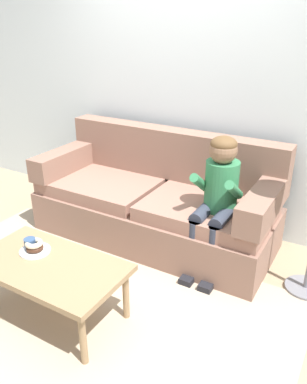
{
  "coord_description": "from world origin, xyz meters",
  "views": [
    {
      "loc": [
        1.56,
        -1.92,
        1.88
      ],
      "look_at": [
        0.19,
        0.45,
        0.65
      ],
      "focal_mm": 36.08,
      "sensor_mm": 36.0,
      "label": 1
    }
  ],
  "objects": [
    {
      "name": "mug",
      "position": [
        -0.31,
        -0.39,
        0.47
      ],
      "size": [
        0.08,
        0.08,
        0.09
      ],
      "primitive_type": "cylinder",
      "color": "#334C72",
      "rests_on": "coffee_table"
    },
    {
      "name": "couch",
      "position": [
        -0.02,
        0.85,
        0.35
      ],
      "size": [
        2.16,
        0.9,
        0.96
      ],
      "color": "#846051",
      "rests_on": "ground"
    },
    {
      "name": "wall_back",
      "position": [
        0.0,
        1.4,
        1.4
      ],
      "size": [
        8.0,
        0.1,
        2.8
      ],
      "primitive_type": "cube",
      "color": "silver",
      "rests_on": "ground"
    },
    {
      "name": "person_child",
      "position": [
        0.64,
        0.64,
        0.67
      ],
      "size": [
        0.34,
        0.58,
        1.1
      ],
      "color": "#337A4C",
      "rests_on": "ground"
    },
    {
      "name": "toy_controller",
      "position": [
        -0.51,
        0.06,
        0.03
      ],
      "size": [
        0.23,
        0.09,
        0.05
      ],
      "rotation": [
        0.0,
        0.0,
        -0.22
      ],
      "color": "#339E56",
      "rests_on": "ground"
    },
    {
      "name": "coffee_table",
      "position": [
        -0.09,
        -0.45,
        0.38
      ],
      "size": [
        1.03,
        0.57,
        0.42
      ],
      "color": "#937551",
      "rests_on": "ground"
    },
    {
      "name": "plate",
      "position": [
        -0.27,
        -0.39,
        0.43
      ],
      "size": [
        0.21,
        0.21,
        0.01
      ],
      "primitive_type": "cylinder",
      "color": "white",
      "rests_on": "coffee_table"
    },
    {
      "name": "donut_second",
      "position": [
        -0.27,
        -0.39,
        0.49
      ],
      "size": [
        0.15,
        0.15,
        0.04
      ],
      "primitive_type": "torus",
      "rotation": [
        0.0,
        0.0,
        1.22
      ],
      "color": "beige",
      "rests_on": "donut"
    },
    {
      "name": "area_rug",
      "position": [
        0.0,
        -0.25,
        0.01
      ],
      "size": [
        2.98,
        1.75,
        0.01
      ],
      "primitive_type": "cube",
      "color": "tan",
      "rests_on": "ground"
    },
    {
      "name": "ground",
      "position": [
        0.0,
        0.0,
        0.0
      ],
      "size": [
        10.0,
        10.0,
        0.0
      ],
      "primitive_type": "plane",
      "color": "#9E896B"
    },
    {
      "name": "donut",
      "position": [
        -0.27,
        -0.39,
        0.46
      ],
      "size": [
        0.17,
        0.17,
        0.04
      ],
      "primitive_type": "torus",
      "rotation": [
        0.0,
        0.0,
        0.68
      ],
      "color": "#422619",
      "rests_on": "plate"
    }
  ]
}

